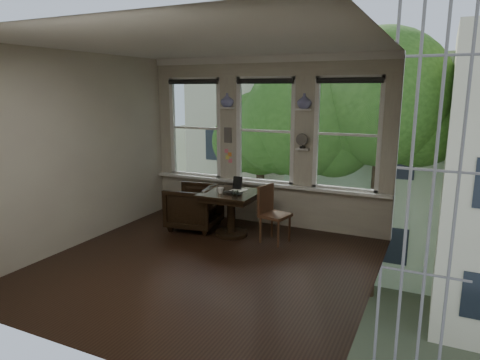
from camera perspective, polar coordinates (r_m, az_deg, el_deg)
The scene contains 25 objects.
ground at distance 6.16m, azimuth -4.73°, elevation -11.31°, with size 4.50×4.50×0.00m, color black.
ceiling at distance 5.68m, azimuth -5.28°, elevation 17.70°, with size 4.50×4.50×0.00m, color silver.
wall_back at distance 7.74m, azimuth 3.45°, elevation 5.07°, with size 4.50×4.50×0.00m, color beige.
wall_front at distance 3.99m, azimuth -21.46°, elevation -2.34°, with size 4.50×4.50×0.00m, color beige.
wall_left at distance 7.13m, azimuth -20.86°, elevation 3.71°, with size 4.50×4.50×0.00m, color beige.
wall_right at distance 5.00m, azimuth 17.88°, elevation 0.69°, with size 4.50×4.50×0.00m, color beige.
window_left at distance 8.36m, azimuth -5.85°, elevation 6.93°, with size 1.10×0.12×1.90m, color white, non-canonical shape.
window_center at distance 7.72m, azimuth 3.47°, elevation 6.55°, with size 1.10×0.12×1.90m, color white, non-canonical shape.
window_right at distance 7.30m, azimuth 14.14°, elevation 5.90°, with size 1.10×0.12×1.90m, color white, non-canonical shape.
shelf_left at distance 7.90m, azimuth -1.72°, elevation 9.60°, with size 0.26×0.16×0.03m, color white.
shelf_right at distance 7.35m, azimuth 8.53°, elevation 9.29°, with size 0.26×0.16×0.03m, color white.
intercom at distance 7.96m, azimuth -1.60°, elevation 6.01°, with size 0.14×0.06×0.28m, color #59544F.
sticky_notes at distance 8.01m, azimuth -1.57°, elevation 3.52°, with size 0.16×0.01×0.24m, color pink, non-canonical shape.
desk_fan at distance 7.38m, azimuth 8.35°, elevation 4.87°, with size 0.20×0.20×0.24m, color #59544F, non-canonical shape.
vase_left at distance 7.89m, azimuth -1.73°, elevation 10.61°, with size 0.24×0.24×0.25m, color white.
vase_right at distance 7.35m, azimuth 8.57°, elevation 10.38°, with size 0.24×0.24×0.25m, color white.
table at distance 7.23m, azimuth -1.18°, elevation -4.52°, with size 0.90×0.90×0.75m, color black, non-canonical shape.
armchair_left at distance 7.63m, azimuth -6.18°, elevation -3.59°, with size 0.83×0.86×0.78m, color black.
cushion_red at distance 7.62m, azimuth -6.19°, elevation -3.15°, with size 0.45×0.45×0.06m, color maroon.
side_chair_right at distance 6.90m, azimuth 4.72°, elevation -4.64°, with size 0.42×0.42×0.92m, color #442218, non-canonical shape.
laptop at distance 6.97m, azimuth -1.21°, elevation -1.85°, with size 0.35×0.22×0.03m, color black.
mug at distance 7.05m, azimuth -2.59°, elevation -1.40°, with size 0.10×0.10×0.10m, color white.
drinking_glass at distance 6.86m, azimuth -0.67°, elevation -1.78°, with size 0.11×0.11×0.09m, color white.
tablet at distance 7.33m, azimuth -0.34°, elevation -0.38°, with size 0.16×0.02×0.22m, color black.
papers at distance 7.26m, azimuth -0.27°, elevation -1.37°, with size 0.22×0.30×0.00m, color silver.
Camera 1 is at (2.86, -4.88, 2.43)m, focal length 32.00 mm.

